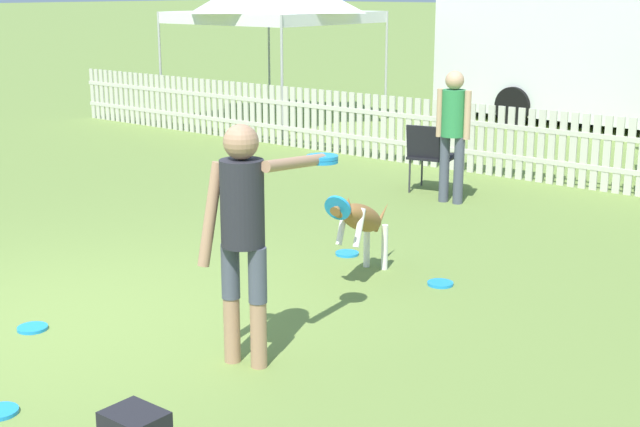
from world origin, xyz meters
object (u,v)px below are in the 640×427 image
frisbee_near_handler (347,254)px  frisbee_midfield (440,284)px  frisbee_far_scatter (0,412)px  frisbee_near_dog (33,328)px  folding_chair_blue_left (431,152)px  handler_person (246,218)px  leaping_dog (360,219)px  spectator_standing (453,125)px  equipment_trailer (577,56)px

frisbee_near_handler → frisbee_midfield: size_ratio=1.00×
frisbee_far_scatter → frisbee_near_dog: bearing=138.4°
frisbee_midfield → frisbee_near_dog: bearing=-123.1°
frisbee_near_handler → folding_chair_blue_left: bearing=106.4°
handler_person → folding_chair_blue_left: handler_person is taller
frisbee_near_dog → leaping_dog: bearing=64.0°
spectator_standing → equipment_trailer: equipment_trailer is taller
spectator_standing → folding_chair_blue_left: bearing=-37.4°
handler_person → leaping_dog: handler_person is taller
frisbee_far_scatter → spectator_standing: 6.28m
frisbee_far_scatter → folding_chair_blue_left: (-1.14, 6.48, 0.48)m
handler_person → frisbee_near_dog: 1.97m
leaping_dog → frisbee_near_handler: (-0.52, 0.51, -0.52)m
handler_person → leaping_dog: size_ratio=1.36×
frisbee_near_handler → folding_chair_blue_left: folding_chair_blue_left is taller
handler_person → equipment_trailer: bearing=90.1°
frisbee_near_handler → equipment_trailer: size_ratio=0.04×
handler_person → spectator_standing: handler_person is taller
leaping_dog → frisbee_near_handler: leaping_dog is taller
frisbee_midfield → frisbee_far_scatter: (-0.78, -3.59, 0.00)m
spectator_standing → frisbee_near_dog: bearing=82.0°
leaping_dog → frisbee_near_dog: leaping_dog is taller
handler_person → frisbee_midfield: handler_person is taller
handler_person → frisbee_near_dog: size_ratio=7.34×
frisbee_near_dog → handler_person: bearing=19.3°
frisbee_near_handler → frisbee_far_scatter: 3.80m
frisbee_midfield → folding_chair_blue_left: 3.50m
frisbee_near_dog → equipment_trailer: size_ratio=0.04×
equipment_trailer → frisbee_far_scatter: bearing=-76.8°
equipment_trailer → handler_person: bearing=-72.7°
frisbee_near_handler → folding_chair_blue_left: size_ratio=0.26×
leaping_dog → folding_chair_blue_left: bearing=-81.3°
spectator_standing → frisbee_midfield: bearing=114.7°
leaping_dog → equipment_trailer: size_ratio=0.21×
handler_person → spectator_standing: 4.91m
equipment_trailer → leaping_dog: bearing=-72.7°
leaping_dog → frisbee_far_scatter: bearing=73.3°
frisbee_near_dog → frisbee_midfield: (1.77, 2.71, 0.00)m
frisbee_near_dog → spectator_standing: 5.38m
frisbee_far_scatter → spectator_standing: (-0.67, 6.18, 0.89)m
leaping_dog → spectator_standing: size_ratio=0.78×
frisbee_midfield → folding_chair_blue_left: folding_chair_blue_left is taller
leaping_dog → spectator_standing: spectator_standing is taller
leaping_dog → frisbee_near_handler: 0.90m
folding_chair_blue_left → frisbee_near_dog: bearing=78.6°
frisbee_near_dog → spectator_standing: spectator_standing is taller
folding_chair_blue_left → equipment_trailer: size_ratio=0.15×
spectator_standing → equipment_trailer: (-1.56, 6.97, 0.28)m
frisbee_midfield → spectator_standing: (-1.45, 2.59, 0.89)m
frisbee_midfield → equipment_trailer: 10.09m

